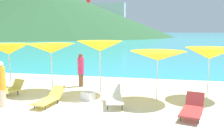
# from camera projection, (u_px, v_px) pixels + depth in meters

# --- Properties ---
(ground_plane) EXTENTS (50.00, 100.00, 0.30)m
(ground_plane) POSITION_uv_depth(u_px,v_px,m) (112.00, 71.00, 17.76)
(ground_plane) COLOR beige
(ocean_water) EXTENTS (650.00, 440.00, 0.02)m
(ocean_water) POSITION_uv_depth(u_px,v_px,m) (159.00, 34.00, 227.35)
(ocean_water) COLOR #2DADBC
(ocean_water) RESTS_ON ground_plane
(headland_hill) EXTENTS (128.15, 128.15, 25.36)m
(headland_hill) POSITION_uv_depth(u_px,v_px,m) (47.00, 12.00, 122.97)
(headland_hill) COLOR #2D5B33
(headland_hill) RESTS_ON ground_plane
(umbrella_1) EXTENTS (2.13, 2.13, 2.20)m
(umbrella_1) POSITION_uv_depth(u_px,v_px,m) (9.00, 49.00, 11.53)
(umbrella_1) COLOR silver
(umbrella_1) RESTS_ON ground_plane
(umbrella_2) EXTENTS (2.24, 2.24, 2.24)m
(umbrella_2) POSITION_uv_depth(u_px,v_px,m) (51.00, 48.00, 10.84)
(umbrella_2) COLOR silver
(umbrella_2) RESTS_ON ground_plane
(umbrella_3) EXTENTS (2.04, 2.04, 2.38)m
(umbrella_3) POSITION_uv_depth(u_px,v_px,m) (100.00, 46.00, 10.49)
(umbrella_3) COLOR silver
(umbrella_3) RESTS_ON ground_plane
(umbrella_4) EXTENTS (2.42, 2.42, 2.03)m
(umbrella_4) POSITION_uv_depth(u_px,v_px,m) (158.00, 56.00, 9.38)
(umbrella_4) COLOR silver
(umbrella_4) RESTS_ON ground_plane
(umbrella_5) EXTENTS (1.97, 1.97, 2.13)m
(umbrella_5) POSITION_uv_depth(u_px,v_px,m) (210.00, 53.00, 9.82)
(umbrella_5) COLOR silver
(umbrella_5) RESTS_ON ground_plane
(lounge_chair_0) EXTENTS (0.97, 1.64, 0.68)m
(lounge_chair_0) POSITION_uv_depth(u_px,v_px,m) (193.00, 108.00, 7.93)
(lounge_chair_0) COLOR #A53333
(lounge_chair_0) RESTS_ON ground_plane
(lounge_chair_1) EXTENTS (0.75, 1.69, 0.58)m
(lounge_chair_1) POSITION_uv_depth(u_px,v_px,m) (49.00, 98.00, 9.21)
(lounge_chair_1) COLOR #D8BF4C
(lounge_chair_1) RESTS_ON ground_plane
(lounge_chair_3) EXTENTS (1.07, 1.55, 0.66)m
(lounge_chair_3) POSITION_uv_depth(u_px,v_px,m) (8.00, 89.00, 10.42)
(lounge_chair_3) COLOR #D8BF4C
(lounge_chair_3) RESTS_ON ground_plane
(lounge_chair_4) EXTENTS (0.97, 1.67, 0.67)m
(lounge_chair_4) POSITION_uv_depth(u_px,v_px,m) (114.00, 97.00, 9.15)
(lounge_chair_4) COLOR white
(lounge_chair_4) RESTS_ON ground_plane
(beachgoer_0) EXTENTS (0.29, 0.29, 1.71)m
(beachgoer_0) POSITION_uv_depth(u_px,v_px,m) (2.00, 82.00, 8.85)
(beachgoer_0) COLOR beige
(beachgoer_0) RESTS_ON ground_plane
(beachgoer_1) EXTENTS (0.32, 0.32, 1.70)m
(beachgoer_1) POSITION_uv_depth(u_px,v_px,m) (81.00, 69.00, 12.14)
(beachgoer_1) COLOR brown
(beachgoer_1) RESTS_ON ground_plane
(cooler_box) EXTENTS (0.60, 0.51, 0.34)m
(cooler_box) POSITION_uv_depth(u_px,v_px,m) (88.00, 96.00, 9.85)
(cooler_box) COLOR white
(cooler_box) RESTS_ON ground_plane
(cruise_ship) EXTENTS (49.59, 8.49, 24.08)m
(cruise_ship) POSITION_uv_depth(u_px,v_px,m) (98.00, 21.00, 162.16)
(cruise_ship) COLOR white
(cruise_ship) RESTS_ON ocean_water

